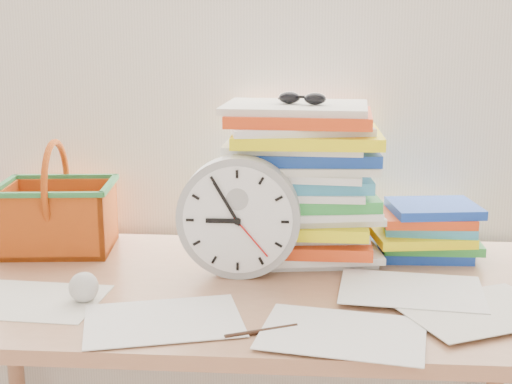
# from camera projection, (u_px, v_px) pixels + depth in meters

# --- Properties ---
(curtain) EXTENTS (2.40, 0.01, 2.50)m
(curtain) POSITION_uv_depth(u_px,v_px,m) (251.00, 23.00, 1.79)
(curtain) COLOR white
(curtain) RESTS_ON room_shell
(desk) EXTENTS (1.40, 0.70, 0.75)m
(desk) POSITION_uv_depth(u_px,v_px,m) (238.00, 316.00, 1.56)
(desk) COLOR #A7704E
(desk) RESTS_ON ground
(paper_stack) EXTENTS (0.38, 0.31, 0.37)m
(paper_stack) POSITION_uv_depth(u_px,v_px,m) (302.00, 181.00, 1.69)
(paper_stack) COLOR white
(paper_stack) RESTS_ON desk
(clock) EXTENTS (0.27, 0.05, 0.27)m
(clock) POSITION_uv_depth(u_px,v_px,m) (239.00, 217.00, 1.56)
(clock) COLOR #9E9E9F
(clock) RESTS_ON desk
(sunglasses) EXTENTS (0.16, 0.14, 0.03)m
(sunglasses) POSITION_uv_depth(u_px,v_px,m) (302.00, 98.00, 1.64)
(sunglasses) COLOR black
(sunglasses) RESTS_ON paper_stack
(book_stack) EXTENTS (0.27, 0.21, 0.13)m
(book_stack) POSITION_uv_depth(u_px,v_px,m) (426.00, 230.00, 1.72)
(book_stack) COLOR white
(book_stack) RESTS_ON desk
(basket) EXTENTS (0.29, 0.24, 0.27)m
(basket) POSITION_uv_depth(u_px,v_px,m) (57.00, 197.00, 1.75)
(basket) COLOR #D15614
(basket) RESTS_ON desk
(crumpled_ball) EXTENTS (0.06, 0.06, 0.06)m
(crumpled_ball) POSITION_uv_depth(u_px,v_px,m) (83.00, 287.00, 1.44)
(crumpled_ball) COLOR silver
(crumpled_ball) RESTS_ON desk
(pen) EXTENTS (0.13, 0.07, 0.01)m
(pen) POSITION_uv_depth(u_px,v_px,m) (261.00, 331.00, 1.29)
(pen) COLOR black
(pen) RESTS_ON desk
(scattered_papers) EXTENTS (1.26, 0.42, 0.02)m
(scattered_papers) POSITION_uv_depth(u_px,v_px,m) (238.00, 281.00, 1.54)
(scattered_papers) COLOR white
(scattered_papers) RESTS_ON desk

